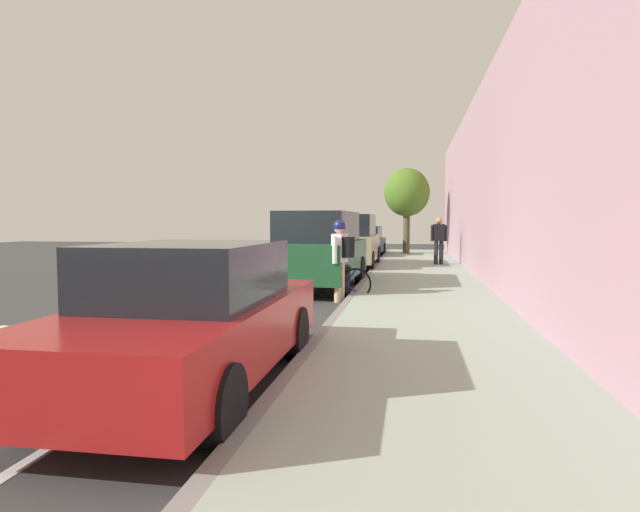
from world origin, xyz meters
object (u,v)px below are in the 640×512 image
(parked_sedan_dark_blue_far, at_px, (364,242))
(pedestrian_on_phone, at_px, (439,238))
(parked_suv_tan_mid, at_px, (350,241))
(street_tree_mid_block, at_px, (407,193))
(bicycle_at_curb, at_px, (334,282))
(parked_sedan_red_nearest, at_px, (192,317))
(cyclist_with_backpack, at_px, (341,252))
(parked_suv_green_second, at_px, (319,249))

(parked_sedan_dark_blue_far, xyz_separation_m, pedestrian_on_phone, (3.26, -5.58, 0.39))
(parked_suv_tan_mid, height_order, street_tree_mid_block, street_tree_mid_block)
(parked_sedan_dark_blue_far, xyz_separation_m, bicycle_at_curb, (0.54, -13.92, -0.38))
(parked_sedan_dark_blue_far, bearing_deg, parked_sedan_red_nearest, -89.93)
(bicycle_at_curb, xyz_separation_m, cyclist_with_backpack, (0.22, -0.46, 0.71))
(parked_suv_green_second, xyz_separation_m, pedestrian_on_phone, (3.34, 6.66, 0.12))
(bicycle_at_curb, height_order, street_tree_mid_block, street_tree_mid_block)
(parked_suv_green_second, relative_size, parked_sedan_dark_blue_far, 1.07)
(parked_sedan_red_nearest, xyz_separation_m, parked_suv_tan_mid, (0.01, 14.40, 0.27))
(pedestrian_on_phone, bearing_deg, parked_sedan_red_nearest, -102.11)
(parked_sedan_red_nearest, bearing_deg, bicycle_at_curb, 85.63)
(cyclist_with_backpack, distance_m, street_tree_mid_block, 15.79)
(street_tree_mid_block, bearing_deg, cyclist_with_backpack, -94.58)
(parked_suv_tan_mid, bearing_deg, parked_sedan_dark_blue_far, 90.37)
(parked_sedan_red_nearest, height_order, parked_sedan_dark_blue_far, same)
(parked_suv_tan_mid, height_order, pedestrian_on_phone, parked_suv_tan_mid)
(parked_sedan_red_nearest, distance_m, parked_sedan_dark_blue_far, 20.65)
(parked_sedan_red_nearest, distance_m, street_tree_mid_block, 22.10)
(street_tree_mid_block, height_order, pedestrian_on_phone, street_tree_mid_block)
(cyclist_with_backpack, bearing_deg, bicycle_at_curb, 115.95)
(parked_sedan_dark_blue_far, relative_size, bicycle_at_curb, 2.56)
(parked_sedan_red_nearest, relative_size, bicycle_at_curb, 2.53)
(parked_suv_green_second, height_order, parked_sedan_dark_blue_far, parked_suv_green_second)
(parked_sedan_red_nearest, relative_size, pedestrian_on_phone, 2.54)
(parked_suv_green_second, xyz_separation_m, street_tree_mid_block, (2.10, 13.47, 2.11))
(parked_suv_tan_mid, relative_size, cyclist_with_backpack, 2.65)
(parked_sedan_dark_blue_far, bearing_deg, bicycle_at_curb, -87.78)
(parked_suv_green_second, height_order, cyclist_with_backpack, parked_suv_green_second)
(parked_sedan_red_nearest, distance_m, pedestrian_on_phone, 15.42)
(parked_sedan_red_nearest, xyz_separation_m, cyclist_with_backpack, (0.74, 6.27, 0.34))
(cyclist_with_backpack, bearing_deg, parked_suv_tan_mid, 95.08)
(parked_sedan_red_nearest, bearing_deg, parked_suv_tan_mid, 89.94)
(parked_sedan_dark_blue_far, relative_size, street_tree_mid_block, 1.06)
(parked_suv_green_second, distance_m, bicycle_at_curb, 1.91)
(street_tree_mid_block, bearing_deg, parked_suv_green_second, -98.85)
(parked_sedan_red_nearest, bearing_deg, street_tree_mid_block, 84.81)
(parked_sedan_dark_blue_far, bearing_deg, street_tree_mid_block, 31.42)
(parked_sedan_red_nearest, height_order, parked_suv_tan_mid, parked_suv_tan_mid)
(parked_suv_tan_mid, bearing_deg, bicycle_at_curb, -86.27)
(parked_suv_tan_mid, xyz_separation_m, bicycle_at_curb, (0.50, -7.67, -0.65))
(bicycle_at_curb, distance_m, pedestrian_on_phone, 8.80)
(street_tree_mid_block, bearing_deg, parked_suv_tan_mid, -104.79)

